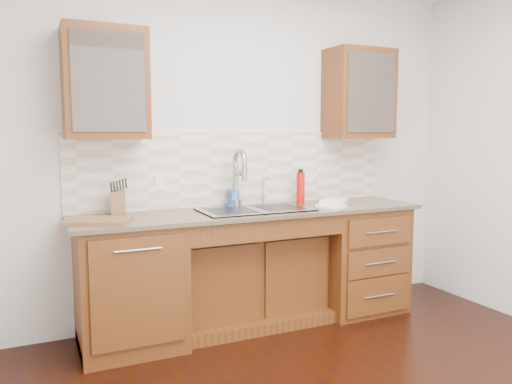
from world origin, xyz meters
name	(u,v)px	position (x,y,z in m)	size (l,w,h in m)	color
wall_back	(236,151)	(0.00, 1.80, 1.35)	(4.00, 0.10, 2.70)	silver
base_cabinet_left	(130,285)	(-0.95, 1.44, 0.44)	(0.70, 0.62, 0.88)	#593014
base_cabinet_center	(249,278)	(0.00, 1.53, 0.35)	(1.20, 0.44, 0.70)	#593014
base_cabinet_right	(355,257)	(0.95, 1.44, 0.44)	(0.70, 0.62, 0.88)	#593014
countertop	(255,212)	(0.00, 1.43, 0.90)	(2.70, 0.65, 0.03)	#84705B
backsplash	(239,169)	(0.00, 1.74, 1.21)	(2.70, 0.02, 0.59)	beige
sink	(255,221)	(0.00, 1.41, 0.83)	(0.84, 0.46, 0.19)	#9E9EA5
faucet	(235,182)	(-0.07, 1.64, 1.11)	(0.04, 0.04, 0.40)	#999993
filter_tap	(263,190)	(0.18, 1.65, 1.03)	(0.02, 0.02, 0.24)	#999993
upper_cabinet_left	(105,84)	(-1.05, 1.58, 1.83)	(0.55, 0.34, 0.75)	#593014
upper_cabinet_right	(359,94)	(1.05, 1.58, 1.83)	(0.55, 0.34, 0.75)	#593014
outlet_left	(160,182)	(-0.65, 1.73, 1.12)	(0.08, 0.01, 0.12)	white
outlet_right	(309,176)	(0.65, 1.73, 1.12)	(0.08, 0.01, 0.12)	white
soap_bottle	(233,195)	(-0.08, 1.66, 1.00)	(0.08, 0.08, 0.18)	#267BED
water_bottle	(301,188)	(0.50, 1.60, 1.04)	(0.07, 0.07, 0.26)	red
plate	(331,206)	(0.62, 1.32, 0.92)	(0.26, 0.26, 0.01)	white
dish_towel	(334,201)	(0.69, 1.39, 0.94)	(0.22, 0.16, 0.03)	beige
knife_block	(118,203)	(-0.99, 1.58, 1.00)	(0.10, 0.16, 0.18)	brown
cutting_board	(98,220)	(-1.15, 1.39, 0.92)	(0.40, 0.28, 0.02)	olive
cup_left_a	(89,91)	(-1.16, 1.58, 1.77)	(0.12, 0.12, 0.10)	silver
cup_left_b	(116,93)	(-0.98, 1.58, 1.77)	(0.09, 0.09, 0.08)	silver
cup_right_a	(353,100)	(1.00, 1.58, 1.78)	(0.13, 0.13, 0.10)	white
cup_right_b	(370,101)	(1.17, 1.58, 1.77)	(0.09, 0.09, 0.08)	white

